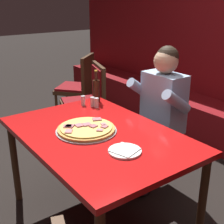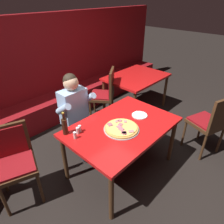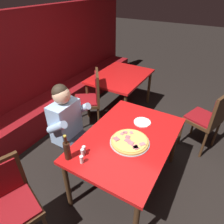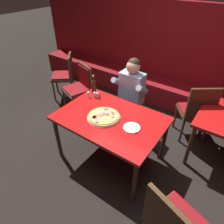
# 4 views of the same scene
# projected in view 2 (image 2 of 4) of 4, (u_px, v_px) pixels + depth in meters

# --- Properties ---
(ground_plane) EXTENTS (24.00, 24.00, 0.00)m
(ground_plane) POSITION_uv_depth(u_px,v_px,m) (121.00, 168.00, 2.91)
(ground_plane) COLOR black
(booth_wall_panel) EXTENTS (6.80, 0.16, 1.90)m
(booth_wall_panel) POSITION_uv_depth(u_px,v_px,m) (33.00, 71.00, 3.70)
(booth_wall_panel) COLOR maroon
(booth_wall_panel) RESTS_ON ground_plane
(booth_bench) EXTENTS (6.46, 0.48, 0.46)m
(booth_bench) POSITION_uv_depth(u_px,v_px,m) (49.00, 110.00, 3.88)
(booth_bench) COLOR maroon
(booth_bench) RESTS_ON ground_plane
(main_dining_table) EXTENTS (1.40, 0.95, 0.75)m
(main_dining_table) POSITION_uv_depth(u_px,v_px,m) (122.00, 130.00, 2.56)
(main_dining_table) COLOR #422816
(main_dining_table) RESTS_ON ground_plane
(pizza) EXTENTS (0.44, 0.44, 0.05)m
(pizza) POSITION_uv_depth(u_px,v_px,m) (121.00, 128.00, 2.44)
(pizza) COLOR #9E9EA3
(pizza) RESTS_ON main_dining_table
(plate_white_paper) EXTENTS (0.21, 0.21, 0.02)m
(plate_white_paper) POSITION_uv_depth(u_px,v_px,m) (140.00, 115.00, 2.72)
(plate_white_paper) COLOR white
(plate_white_paper) RESTS_ON main_dining_table
(beer_bottle) EXTENTS (0.07, 0.07, 0.29)m
(beer_bottle) POSITION_uv_depth(u_px,v_px,m) (65.00, 126.00, 2.32)
(beer_bottle) COLOR black
(beer_bottle) RESTS_ON main_dining_table
(shaker_parmesan) EXTENTS (0.04, 0.04, 0.09)m
(shaker_parmesan) POSITION_uv_depth(u_px,v_px,m) (75.00, 136.00, 2.28)
(shaker_parmesan) COLOR silver
(shaker_parmesan) RESTS_ON main_dining_table
(shaker_red_pepper_flakes) EXTENTS (0.04, 0.04, 0.09)m
(shaker_red_pepper_flakes) POSITION_uv_depth(u_px,v_px,m) (80.00, 129.00, 2.39)
(shaker_red_pepper_flakes) COLOR silver
(shaker_red_pepper_flakes) RESTS_ON main_dining_table
(shaker_black_pepper) EXTENTS (0.04, 0.04, 0.09)m
(shaker_black_pepper) POSITION_uv_depth(u_px,v_px,m) (78.00, 131.00, 2.36)
(shaker_black_pepper) COLOR silver
(shaker_black_pepper) RESTS_ON main_dining_table
(diner_seated_blue_shirt) EXTENTS (0.53, 0.53, 1.27)m
(diner_seated_blue_shirt) POSITION_uv_depth(u_px,v_px,m) (78.00, 113.00, 2.87)
(diner_seated_blue_shirt) COLOR black
(diner_seated_blue_shirt) RESTS_ON ground_plane
(dining_chair_near_left) EXTENTS (0.62, 0.62, 1.01)m
(dining_chair_near_left) POSITION_uv_depth(u_px,v_px,m) (106.00, 92.00, 3.79)
(dining_chair_near_left) COLOR #422816
(dining_chair_near_left) RESTS_ON ground_plane
(dining_chair_far_right) EXTENTS (0.56, 0.56, 0.96)m
(dining_chair_far_right) POSITION_uv_depth(u_px,v_px,m) (13.00, 158.00, 2.27)
(dining_chair_far_right) COLOR #422816
(dining_chair_far_right) RESTS_ON ground_plane
(dining_chair_near_right) EXTENTS (0.56, 0.56, 1.01)m
(dining_chair_near_right) POSITION_uv_depth(u_px,v_px,m) (212.00, 120.00, 2.91)
(dining_chair_near_right) COLOR #422816
(dining_chair_near_right) RESTS_ON ground_plane
(background_dining_table) EXTENTS (1.21, 0.90, 0.75)m
(background_dining_table) POSITION_uv_depth(u_px,v_px,m) (136.00, 80.00, 4.05)
(background_dining_table) COLOR #422816
(background_dining_table) RESTS_ON ground_plane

